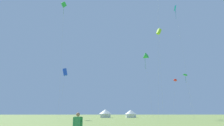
{
  "coord_description": "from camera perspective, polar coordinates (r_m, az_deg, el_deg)",
  "views": [
    {
      "loc": [
        -1.46,
        -3.72,
        1.72
      ],
      "look_at": [
        0.0,
        32.0,
        10.6
      ],
      "focal_mm": 32.23,
      "sensor_mm": 36.0,
      "label": 1
    }
  ],
  "objects": [
    {
      "name": "kite_green_parafoil",
      "position": [
        55.12,
        20.08,
        -3.2
      ],
      "size": [
        2.05,
        2.19,
        11.54
      ],
      "color": "green",
      "rests_on": "ground"
    },
    {
      "name": "festival_tent_center",
      "position": [
        75.68,
        -1.89,
        -14.0
      ],
      "size": [
        4.55,
        4.55,
        2.96
      ],
      "color": "white",
      "rests_on": "ground"
    },
    {
      "name": "festival_tent_left",
      "position": [
        76.33,
        5.33,
        -14.03
      ],
      "size": [
        4.26,
        4.26,
        2.77
      ],
      "color": "white",
      "rests_on": "ground"
    },
    {
      "name": "kite_red_parafoil",
      "position": [
        65.58,
        17.48,
        -4.65
      ],
      "size": [
        3.39,
        4.0,
        12.04
      ],
      "color": "red",
      "rests_on": "ground"
    },
    {
      "name": "kite_lime_box",
      "position": [
        58.92,
        13.15,
        8.63
      ],
      "size": [
        1.68,
        1.87,
        24.95
      ],
      "color": "#99DB2D",
      "rests_on": "ground"
    },
    {
      "name": "kite_cyan_diamond",
      "position": [
        72.97,
        17.56,
        14.12
      ],
      "size": [
        2.97,
        2.67,
        37.22
      ],
      "color": "#1EB7CC",
      "rests_on": "ground"
    },
    {
      "name": "kite_green_delta",
      "position": [
        65.44,
        9.31,
        1.74
      ],
      "size": [
        3.02,
        2.97,
        20.45
      ],
      "color": "green",
      "rests_on": "ground"
    },
    {
      "name": "kite_blue_box",
      "position": [
        60.98,
        -13.2,
        -2.53
      ],
      "size": [
        1.64,
        2.45,
        14.51
      ],
      "color": "blue",
      "rests_on": "ground"
    },
    {
      "name": "kite_green_diamond",
      "position": [
        50.84,
        -13.56,
        14.53
      ],
      "size": [
        1.22,
        1.24,
        27.76
      ],
      "color": "green",
      "rests_on": "ground"
    }
  ]
}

